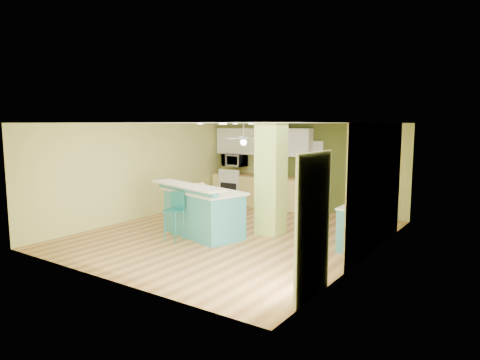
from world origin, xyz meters
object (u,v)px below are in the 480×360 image
object	(u,v)px
bar_stool	(176,208)
canister	(201,187)
side_counter	(361,226)
peninsula	(203,211)
fruit_bowl	(268,175)

from	to	relation	value
bar_stool	canister	world-z (taller)	canister
side_counter	bar_stool	bearing A→B (deg)	-153.39
peninsula	side_counter	world-z (taller)	peninsula
bar_stool	side_counter	xyz separation A→B (m)	(3.45, 1.73, -0.26)
side_counter	canister	xyz separation A→B (m)	(-3.23, -1.13, 0.66)
side_counter	fruit_bowl	world-z (taller)	fruit_bowl
peninsula	side_counter	size ratio (longest dim) A/B	1.70
bar_stool	canister	xyz separation A→B (m)	(0.21, 0.60, 0.41)
fruit_bowl	canister	size ratio (longest dim) A/B	1.66
peninsula	side_counter	xyz separation A→B (m)	(3.21, 1.11, -0.11)
fruit_bowl	canister	world-z (taller)	canister
fruit_bowl	canister	distance (m)	3.72
peninsula	bar_stool	bearing A→B (deg)	-95.55
bar_stool	peninsula	bearing A→B (deg)	62.69
fruit_bowl	side_counter	bearing A→B (deg)	-34.68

